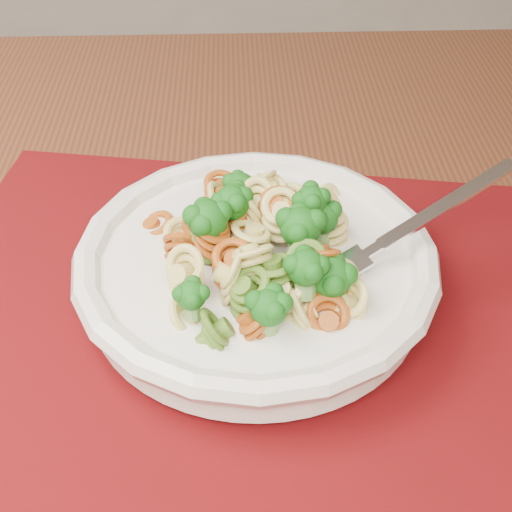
{
  "coord_description": "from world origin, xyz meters",
  "views": [
    {
      "loc": [
        0.25,
        0.14,
        1.14
      ],
      "look_at": [
        0.26,
        0.51,
        0.82
      ],
      "focal_mm": 50.0,
      "sensor_mm": 36.0,
      "label": 1
    }
  ],
  "objects": [
    {
      "name": "dining_table",
      "position": [
        0.19,
        0.56,
        0.66
      ],
      "size": [
        1.34,
        0.88,
        0.78
      ],
      "rotation": [
        0.0,
        0.0,
        0.02
      ],
      "color": "#532C17",
      "rests_on": "ground"
    },
    {
      "name": "placemat",
      "position": [
        0.25,
        0.49,
        0.78
      ],
      "size": [
        0.53,
        0.44,
        0.0
      ],
      "primitive_type": "cube",
      "rotation": [
        0.0,
        0.0,
        -0.15
      ],
      "color": "#5A030E",
      "rests_on": "dining_table"
    },
    {
      "name": "pasta_bowl",
      "position": [
        0.26,
        0.51,
        0.81
      ],
      "size": [
        0.26,
        0.26,
        0.05
      ],
      "color": "white",
      "rests_on": "placemat"
    },
    {
      "name": "pasta_broccoli_heap",
      "position": [
        0.26,
        0.51,
        0.83
      ],
      "size": [
        0.22,
        0.22,
        0.06
      ],
      "primitive_type": null,
      "color": "#EFD476",
      "rests_on": "pasta_bowl"
    },
    {
      "name": "fork",
      "position": [
        0.32,
        0.5,
        0.83
      ],
      "size": [
        0.18,
        0.1,
        0.08
      ],
      "primitive_type": null,
      "rotation": [
        0.0,
        -0.35,
        0.42
      ],
      "color": "silver",
      "rests_on": "pasta_bowl"
    }
  ]
}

